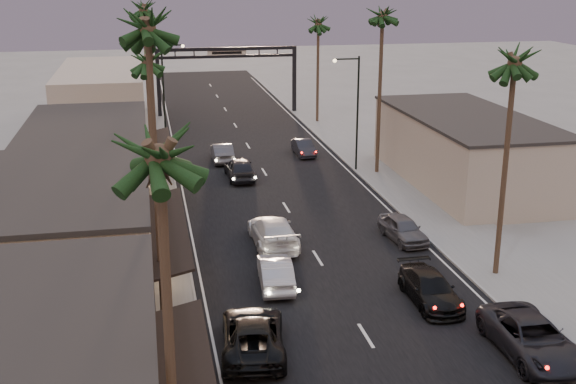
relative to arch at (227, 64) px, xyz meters
name	(u,v)px	position (x,y,z in m)	size (l,w,h in m)	color
ground	(278,194)	(0.00, -30.00, -5.53)	(200.00, 200.00, 0.00)	slate
road	(266,175)	(0.00, -25.00, -5.53)	(14.00, 120.00, 0.02)	black
sidewalk_left	(141,158)	(-9.50, -18.00, -5.47)	(5.00, 92.00, 0.12)	slate
sidewalk_right	(358,148)	(9.50, -18.00, -5.47)	(5.00, 92.00, 0.12)	slate
storefront_mid	(66,241)	(-13.00, -44.00, -2.78)	(8.00, 14.00, 5.50)	gray
storefront_far	(88,163)	(-13.00, -28.00, -3.03)	(8.00, 16.00, 5.00)	#BEAA91
storefront_dist	(103,99)	(-13.00, -5.00, -2.53)	(8.00, 20.00, 6.00)	gray
building_right	(465,151)	(14.00, -30.00, -3.03)	(8.00, 18.00, 5.00)	gray
arch	(227,64)	(0.00, 0.00, 0.00)	(15.20, 0.40, 7.27)	black
streetlight_right	(354,104)	(6.92, -25.00, -0.20)	(2.13, 0.30, 9.00)	black
streetlight_left	(166,84)	(-6.92, -12.00, -0.20)	(2.13, 0.30, 9.00)	black
palm_la	(158,140)	(-8.60, -61.00, 5.91)	(3.20, 3.20, 13.20)	#38281C
palm_lb	(147,19)	(-8.60, -48.00, 7.85)	(3.20, 3.20, 15.20)	#38281C
palm_lc	(147,54)	(-8.60, -34.00, 4.94)	(3.20, 3.20, 12.20)	#38281C
palm_ld	(143,5)	(-8.60, -15.00, 6.88)	(3.20, 3.20, 14.20)	#38281C
palm_ra	(516,54)	(8.60, -46.00, 5.91)	(3.20, 3.20, 13.20)	#38281C
palm_rb	(383,10)	(8.60, -26.00, 6.88)	(3.20, 3.20, 14.20)	#38281C
palm_rc	(318,19)	(8.60, -6.00, 4.94)	(3.20, 3.20, 12.20)	#38281C
palm_far	(145,4)	(-8.30, 8.00, 5.91)	(3.20, 3.20, 13.20)	#38281C
oncoming_pickup	(253,335)	(-5.02, -51.34, -4.76)	(2.57, 5.58, 1.55)	black
oncoming_silver	(275,272)	(-2.94, -45.09, -4.79)	(1.57, 4.51, 1.49)	#A3A4A9
oncoming_white	(273,232)	(-2.06, -39.59, -4.69)	(2.35, 5.79, 1.68)	silver
oncoming_dgrey	(240,168)	(-2.12, -25.52, -4.70)	(1.97, 4.89, 1.66)	black
oncoming_grey_far	(222,152)	(-2.86, -20.02, -4.78)	(1.60, 4.60, 1.52)	#444449
curbside_near	(532,338)	(6.20, -53.91, -4.73)	(2.66, 5.76, 1.60)	black
curbside_black	(430,289)	(3.98, -48.41, -4.82)	(2.00, 4.92, 1.43)	black
curbside_grey	(403,229)	(5.55, -40.29, -4.81)	(1.71, 4.25, 1.45)	#46464B
curbside_far	(304,148)	(4.20, -19.36, -4.87)	(1.40, 4.01, 1.32)	black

